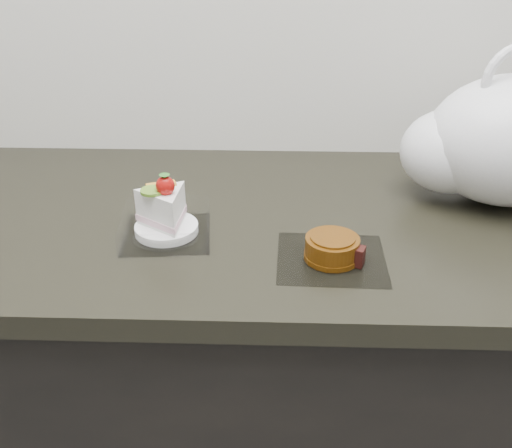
% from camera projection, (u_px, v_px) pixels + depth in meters
% --- Properties ---
extents(counter, '(2.04, 0.64, 0.90)m').
position_uv_depth(counter, '(264.00, 392.00, 1.26)').
color(counter, black).
rests_on(counter, ground).
extents(cake_tray, '(0.16, 0.16, 0.11)m').
position_uv_depth(cake_tray, '(166.00, 218.00, 0.96)').
color(cake_tray, white).
rests_on(cake_tray, counter).
extents(mooncake_wrap, '(0.18, 0.17, 0.04)m').
position_uv_depth(mooncake_wrap, '(333.00, 250.00, 0.90)').
color(mooncake_wrap, white).
rests_on(mooncake_wrap, counter).
extents(plastic_bag, '(0.38, 0.27, 0.30)m').
position_uv_depth(plastic_bag, '(502.00, 142.00, 1.04)').
color(plastic_bag, white).
rests_on(plastic_bag, counter).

